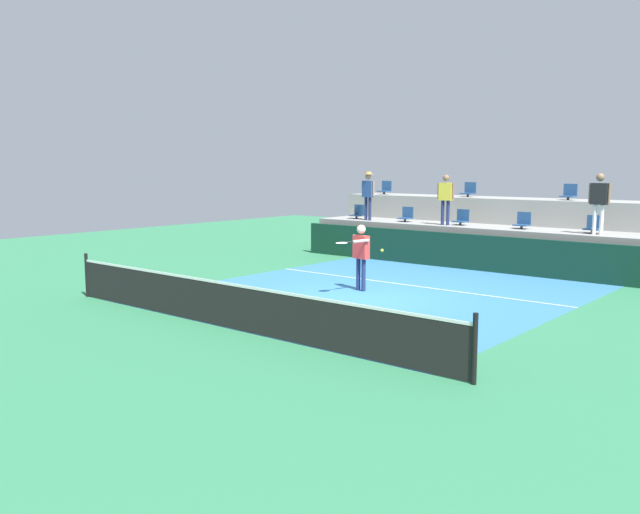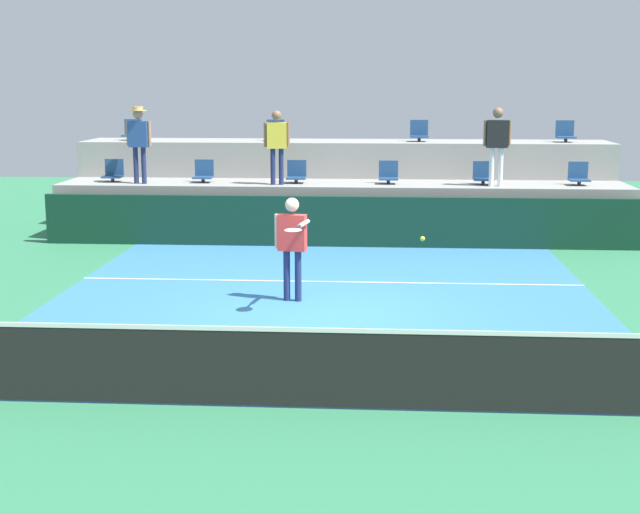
{
  "view_description": "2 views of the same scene",
  "coord_description": "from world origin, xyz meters",
  "views": [
    {
      "loc": [
        9.55,
        -12.7,
        3.17
      ],
      "look_at": [
        -0.23,
        -1.03,
        1.11
      ],
      "focal_mm": 37.55,
      "sensor_mm": 36.0,
      "label": 1
    },
    {
      "loc": [
        0.9,
        -13.35,
        3.51
      ],
      "look_at": [
        0.12,
        -1.86,
        1.28
      ],
      "focal_mm": 50.57,
      "sensor_mm": 36.0,
      "label": 2
    }
  ],
  "objects": [
    {
      "name": "tennis_player",
      "position": [
        -0.52,
        0.91,
        1.04
      ],
      "size": [
        0.59,
        1.25,
        1.7
      ],
      "color": "navy",
      "rests_on": "ground_plane"
    },
    {
      "name": "seating_tier_lower",
      "position": [
        0.0,
        7.3,
        0.62
      ],
      "size": [
        13.0,
        1.8,
        1.25
      ],
      "primitive_type": "cube",
      "color": "gray",
      "rests_on": "ground_plane"
    },
    {
      "name": "seating_tier_upper",
      "position": [
        0.0,
        9.1,
        1.05
      ],
      "size": [
        13.0,
        1.8,
        2.1
      ],
      "primitive_type": "cube",
      "color": "gray",
      "rests_on": "ground_plane"
    },
    {
      "name": "court_inner_paint",
      "position": [
        0.0,
        1.0,
        0.0
      ],
      "size": [
        9.0,
        10.0,
        0.01
      ],
      "primitive_type": "cube",
      "color": "teal",
      "rests_on": "ground_plane"
    },
    {
      "name": "ground_plane",
      "position": [
        0.0,
        0.0,
        0.0
      ],
      "size": [
        40.0,
        40.0,
        0.0
      ],
      "primitive_type": "plane",
      "color": "#2D754C"
    },
    {
      "name": "sponsor_backboard",
      "position": [
        0.0,
        6.0,
        0.55
      ],
      "size": [
        13.0,
        0.16,
        1.1
      ],
      "primitive_type": "cube",
      "color": "#0F3323",
      "rests_on": "ground_plane"
    },
    {
      "name": "stadium_chair_lower_mid_left",
      "position": [
        -1.04,
        7.23,
        1.46
      ],
      "size": [
        0.44,
        0.4,
        0.52
      ],
      "color": "#2D2D33",
      "rests_on": "seating_tier_lower"
    },
    {
      "name": "tennis_net",
      "position": [
        0.0,
        -4.0,
        0.5
      ],
      "size": [
        10.48,
        0.08,
        1.07
      ],
      "color": "black",
      "rests_on": "ground_plane"
    },
    {
      "name": "court_service_line",
      "position": [
        0.0,
        2.4,
        0.01
      ],
      "size": [
        9.0,
        0.06,
        0.0
      ],
      "primitive_type": "cube",
      "color": "white",
      "rests_on": "ground_plane"
    },
    {
      "name": "spectator_in_grey",
      "position": [
        -1.44,
        6.85,
        2.25
      ],
      "size": [
        0.59,
        0.24,
        1.66
      ],
      "color": "navy",
      "rests_on": "seating_tier_lower"
    },
    {
      "name": "stadium_chair_upper_far_left",
      "position": [
        -5.34,
        9.03,
        2.31
      ],
      "size": [
        0.44,
        0.4,
        0.52
      ],
      "color": "#2D2D33",
      "rests_on": "seating_tier_upper"
    },
    {
      "name": "stadium_chair_lower_far_left",
      "position": [
        -5.33,
        7.23,
        1.46
      ],
      "size": [
        0.44,
        0.4,
        0.52
      ],
      "color": "#2D2D33",
      "rests_on": "seating_tier_lower"
    },
    {
      "name": "tennis_ball",
      "position": [
        1.49,
        -1.02,
        1.4
      ],
      "size": [
        0.07,
        0.07,
        0.07
      ],
      "color": "#CCE033"
    },
    {
      "name": "stadium_chair_upper_right",
      "position": [
        1.82,
        9.03,
        2.31
      ],
      "size": [
        0.44,
        0.4,
        0.52
      ],
      "color": "#2D2D33",
      "rests_on": "seating_tier_upper"
    },
    {
      "name": "stadium_chair_lower_mid_right",
      "position": [
        1.07,
        7.23,
        1.46
      ],
      "size": [
        0.44,
        0.4,
        0.52
      ],
      "color": "#2D2D33",
      "rests_on": "seating_tier_lower"
    },
    {
      "name": "stadium_chair_lower_left",
      "position": [
        -3.2,
        7.23,
        1.46
      ],
      "size": [
        0.44,
        0.4,
        0.52
      ],
      "color": "#2D2D33",
      "rests_on": "seating_tier_lower"
    },
    {
      "name": "spectator_leaning_on_rail",
      "position": [
        3.45,
        6.85,
        2.3
      ],
      "size": [
        0.6,
        0.24,
        1.74
      ],
      "color": "white",
      "rests_on": "seating_tier_lower"
    },
    {
      "name": "stadium_chair_upper_left",
      "position": [
        -1.74,
        9.03,
        2.31
      ],
      "size": [
        0.44,
        0.4,
        0.52
      ],
      "color": "#2D2D33",
      "rests_on": "seating_tier_upper"
    },
    {
      "name": "spectator_with_hat",
      "position": [
        -4.59,
        6.85,
        2.32
      ],
      "size": [
        0.59,
        0.45,
        1.74
      ],
      "color": "navy",
      "rests_on": "seating_tier_lower"
    },
    {
      "name": "stadium_chair_lower_right",
      "position": [
        3.21,
        7.23,
        1.46
      ],
      "size": [
        0.44,
        0.4,
        0.52
      ],
      "color": "#2D2D33",
      "rests_on": "seating_tier_lower"
    }
  ]
}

